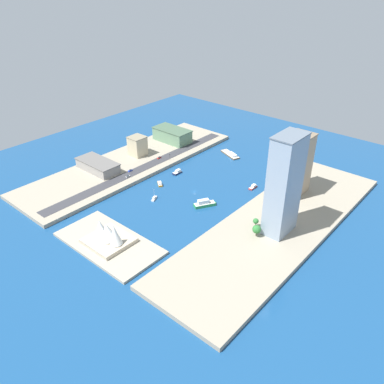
{
  "coord_description": "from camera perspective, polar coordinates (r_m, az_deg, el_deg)",
  "views": [
    {
      "loc": [
        -196.01,
        230.41,
        174.73
      ],
      "look_at": [
        -6.04,
        10.41,
        6.22
      ],
      "focal_mm": 36.33,
      "sensor_mm": 36.0,
      "label": 1
    }
  ],
  "objects": [
    {
      "name": "patrol_launch_navy",
      "position": [
        379.78,
        -2.18,
        2.93
      ],
      "size": [
        4.9,
        10.65,
        3.72
      ],
      "color": "#1E284C",
      "rests_on": "ground_plane"
    },
    {
      "name": "quay_west",
      "position": [
        308.85,
        12.46,
        -4.79
      ],
      "size": [
        70.0,
        240.0,
        3.44
      ],
      "primitive_type": "cube",
      "color": "#9E937F",
      "rests_on": "ground_plane"
    },
    {
      "name": "quay_east",
      "position": [
        402.36,
        -8.88,
        4.25
      ],
      "size": [
        70.0,
        240.0,
        3.44
      ],
      "primitive_type": "cube",
      "color": "#9E937F",
      "rests_on": "ground_plane"
    },
    {
      "name": "ground_plane",
      "position": [
        349.34,
        0.37,
        0.09
      ],
      "size": [
        440.0,
        440.0,
        0.0
      ],
      "primitive_type": "plane",
      "color": "navy"
    },
    {
      "name": "barge_flat_brown",
      "position": [
        419.68,
        5.7,
        5.53
      ],
      "size": [
        27.3,
        16.83,
        3.5
      ],
      "color": "brown",
      "rests_on": "ground_plane"
    },
    {
      "name": "catamaran_blue",
      "position": [
        397.8,
        12.58,
        3.53
      ],
      "size": [
        13.24,
        17.54,
        4.34
      ],
      "color": "blue",
      "rests_on": "ground_plane"
    },
    {
      "name": "carpark_squat_concrete",
      "position": [
        388.15,
        -13.66,
        3.81
      ],
      "size": [
        45.59,
        21.22,
        9.64
      ],
      "color": "gray",
      "rests_on": "quay_east"
    },
    {
      "name": "traffic_light_waterfront",
      "position": [
        398.62,
        -3.29,
        5.29
      ],
      "size": [
        0.36,
        0.36,
        6.5
      ],
      "color": "black",
      "rests_on": "quay_east"
    },
    {
      "name": "road_strip",
      "position": [
        387.8,
        -6.94,
        3.67
      ],
      "size": [
        11.86,
        228.0,
        0.15
      ],
      "primitive_type": "cube",
      "color": "#38383D",
      "rests_on": "quay_east"
    },
    {
      "name": "park_tree_cluster",
      "position": [
        292.32,
        9.64,
        -4.85
      ],
      "size": [
        12.27,
        24.35,
        9.32
      ],
      "color": "brown",
      "rests_on": "quay_west"
    },
    {
      "name": "opera_landmark",
      "position": [
        286.4,
        -12.21,
        -6.18
      ],
      "size": [
        31.58,
        29.11,
        19.14
      ],
      "color": "#BCAD93",
      "rests_on": "peninsula_point"
    },
    {
      "name": "office_block_beige",
      "position": [
        411.26,
        -8.0,
        6.73
      ],
      "size": [
        15.93,
        15.93,
        20.19
      ],
      "color": "#C6B793",
      "rests_on": "quay_east"
    },
    {
      "name": "ferry_green_doubledeck",
      "position": [
        327.14,
        1.86,
        -1.72
      ],
      "size": [
        14.27,
        19.66,
        6.34
      ],
      "color": "#2D8C4C",
      "rests_on": "ground_plane"
    },
    {
      "name": "apartment_midrise_tan",
      "position": [
        340.42,
        14.94,
        3.87
      ],
      "size": [
        19.93,
        27.94,
        53.16
      ],
      "color": "tan",
      "rests_on": "quay_west"
    },
    {
      "name": "water_taxi_orange",
      "position": [
        360.58,
        -4.74,
        1.23
      ],
      "size": [
        10.19,
        8.38,
        3.29
      ],
      "color": "orange",
      "rests_on": "ground_plane"
    },
    {
      "name": "tugboat_red",
      "position": [
        358.1,
        8.95,
        0.73
      ],
      "size": [
        3.46,
        10.53,
        3.37
      ],
      "color": "red",
      "rests_on": "ground_plane"
    },
    {
      "name": "terminal_long_green",
      "position": [
        443.69,
        -2.93,
        8.37
      ],
      "size": [
        43.51,
        22.32,
        14.49
      ],
      "color": "slate",
      "rests_on": "quay_east"
    },
    {
      "name": "hatchback_blue",
      "position": [
        380.94,
        -9.05,
        3.14
      ],
      "size": [
        1.98,
        4.73,
        1.63
      ],
      "color": "black",
      "rests_on": "road_strip"
    },
    {
      "name": "tower_tall_glass",
      "position": [
        280.59,
        13.36,
        0.9
      ],
      "size": [
        16.69,
        26.94,
        76.37
      ],
      "color": "#8C9EB2",
      "rests_on": "quay_west"
    },
    {
      "name": "peninsula_point",
      "position": [
        290.92,
        -12.08,
        -7.36
      ],
      "size": [
        80.77,
        41.17,
        2.0
      ],
      "primitive_type": "cube",
      "color": "#A89E89",
      "rests_on": "ground_plane"
    },
    {
      "name": "pickup_red",
      "position": [
        404.1,
        -4.84,
        5.05
      ],
      "size": [
        2.13,
        4.91,
        1.59
      ],
      "color": "black",
      "rests_on": "road_strip"
    },
    {
      "name": "sailboat_small_white",
      "position": [
        338.61,
        -5.57,
        -0.93
      ],
      "size": [
        6.03,
        9.36,
        9.64
      ],
      "color": "white",
      "rests_on": "ground_plane"
    },
    {
      "name": "sedan_silver",
      "position": [
        370.44,
        -9.41,
        2.29
      ],
      "size": [
        2.11,
        4.59,
        1.63
      ],
      "color": "black",
      "rests_on": "road_strip"
    }
  ]
}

